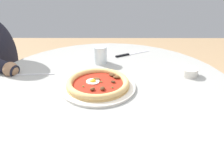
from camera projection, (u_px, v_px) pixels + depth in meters
The scene contains 6 objects.
dining_table at pixel (109, 109), 1.09m from camera, with size 1.06×1.06×0.74m.
pizza_on_plate at pixel (98, 84), 1.00m from camera, with size 0.30×0.30×0.04m.
water_glass at pixel (100, 56), 1.22m from camera, with size 0.07×0.07×0.08m.
steak_knife at pixel (128, 54), 1.33m from camera, with size 0.19×0.11×0.01m.
ramekin_capers at pixel (189, 72), 1.10m from camera, with size 0.07×0.07×0.03m.
fork_utensil at pixel (34, 74), 1.11m from camera, with size 0.18×0.02×0.00m.
Camera 1 is at (-0.02, 0.92, 1.22)m, focal length 40.00 mm.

